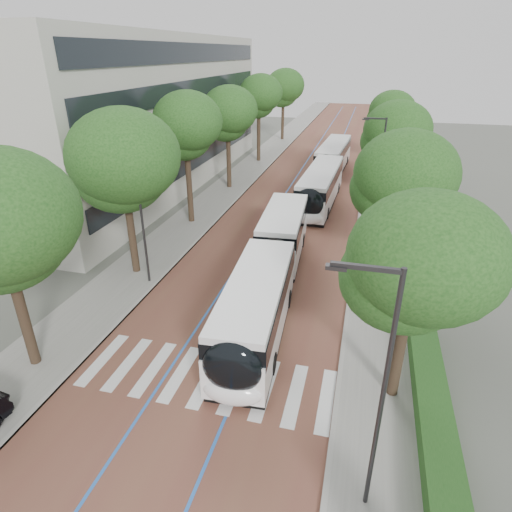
# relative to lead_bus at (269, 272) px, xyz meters

# --- Properties ---
(ground) EXTENTS (160.00, 160.00, 0.00)m
(ground) POSITION_rel_lead_bus_xyz_m (-1.22, -8.08, -1.63)
(ground) COLOR #51544C
(ground) RESTS_ON ground
(road) EXTENTS (11.00, 140.00, 0.02)m
(road) POSITION_rel_lead_bus_xyz_m (-1.22, 31.92, -1.62)
(road) COLOR brown
(road) RESTS_ON ground
(sidewalk_left) EXTENTS (4.00, 140.00, 0.12)m
(sidewalk_left) POSITION_rel_lead_bus_xyz_m (-8.72, 31.92, -1.57)
(sidewalk_left) COLOR gray
(sidewalk_left) RESTS_ON ground
(sidewalk_right) EXTENTS (4.00, 140.00, 0.12)m
(sidewalk_right) POSITION_rel_lead_bus_xyz_m (6.28, 31.92, -1.57)
(sidewalk_right) COLOR gray
(sidewalk_right) RESTS_ON ground
(kerb_left) EXTENTS (0.20, 140.00, 0.14)m
(kerb_left) POSITION_rel_lead_bus_xyz_m (-6.82, 31.92, -1.57)
(kerb_left) COLOR gray
(kerb_left) RESTS_ON ground
(kerb_right) EXTENTS (0.20, 140.00, 0.14)m
(kerb_right) POSITION_rel_lead_bus_xyz_m (4.38, 31.92, -1.57)
(kerb_right) COLOR gray
(kerb_right) RESTS_ON ground
(zebra_crossing) EXTENTS (10.55, 3.60, 0.01)m
(zebra_crossing) POSITION_rel_lead_bus_xyz_m (-1.02, -7.08, -1.60)
(zebra_crossing) COLOR silver
(zebra_crossing) RESTS_ON ground
(lane_line_left) EXTENTS (0.12, 126.00, 0.01)m
(lane_line_left) POSITION_rel_lead_bus_xyz_m (-2.82, 31.92, -1.60)
(lane_line_left) COLOR blue
(lane_line_left) RESTS_ON road
(lane_line_right) EXTENTS (0.12, 126.00, 0.01)m
(lane_line_right) POSITION_rel_lead_bus_xyz_m (0.38, 31.92, -1.60)
(lane_line_right) COLOR blue
(lane_line_right) RESTS_ON road
(office_building) EXTENTS (18.11, 40.00, 14.00)m
(office_building) POSITION_rel_lead_bus_xyz_m (-20.69, 19.92, 5.37)
(office_building) COLOR #B5B3A7
(office_building) RESTS_ON ground
(hedge) EXTENTS (1.20, 14.00, 0.80)m
(hedge) POSITION_rel_lead_bus_xyz_m (7.88, -8.08, -1.11)
(hedge) COLOR #1B4A19
(hedge) RESTS_ON sidewalk_right
(streetlight_near) EXTENTS (1.82, 0.20, 8.00)m
(streetlight_near) POSITION_rel_lead_bus_xyz_m (5.40, -11.08, 3.19)
(streetlight_near) COLOR #2B2B2D
(streetlight_near) RESTS_ON sidewalk_right
(streetlight_far) EXTENTS (1.82, 0.20, 8.00)m
(streetlight_far) POSITION_rel_lead_bus_xyz_m (5.40, 13.92, 3.19)
(streetlight_far) COLOR #2B2B2D
(streetlight_far) RESTS_ON sidewalk_right
(lamp_post_left) EXTENTS (0.14, 0.14, 8.00)m
(lamp_post_left) POSITION_rel_lead_bus_xyz_m (-7.32, -0.08, 2.49)
(lamp_post_left) COLOR #2B2B2D
(lamp_post_left) RESTS_ON sidewalk_left
(trees_left) EXTENTS (6.21, 60.83, 9.78)m
(trees_left) POSITION_rel_lead_bus_xyz_m (-8.72, 14.89, 5.34)
(trees_left) COLOR black
(trees_left) RESTS_ON ground
(trees_right) EXTENTS (6.02, 47.40, 8.28)m
(trees_right) POSITION_rel_lead_bus_xyz_m (6.48, 13.97, 3.99)
(trees_right) COLOR black
(trees_right) RESTS_ON ground
(lead_bus) EXTENTS (3.66, 18.52, 3.20)m
(lead_bus) POSITION_rel_lead_bus_xyz_m (0.00, 0.00, 0.00)
(lead_bus) COLOR black
(lead_bus) RESTS_ON ground
(bus_queued_0) EXTENTS (2.94, 12.47, 3.20)m
(bus_queued_0) POSITION_rel_lead_bus_xyz_m (0.75, 16.60, -0.00)
(bus_queued_0) COLOR white
(bus_queued_0) RESTS_ON ground
(bus_queued_1) EXTENTS (3.13, 12.51, 3.20)m
(bus_queued_1) POSITION_rel_lead_bus_xyz_m (0.73, 28.86, -0.00)
(bus_queued_1) COLOR white
(bus_queued_1) RESTS_ON ground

